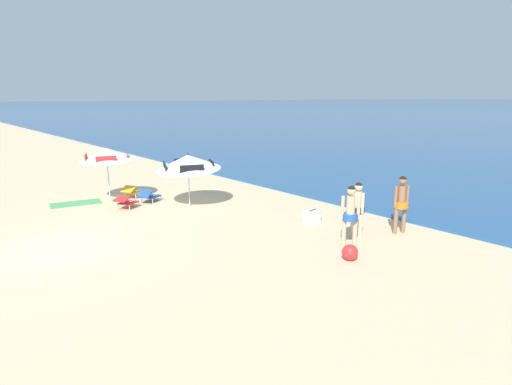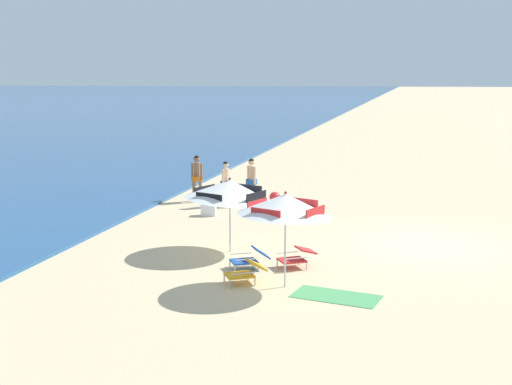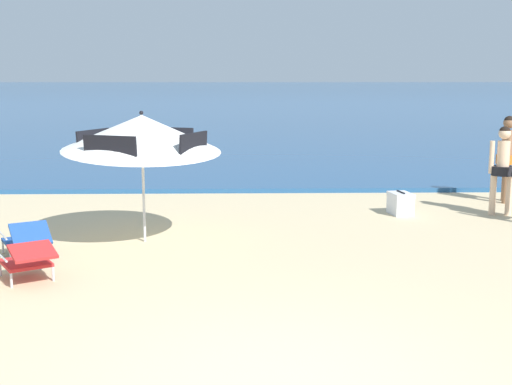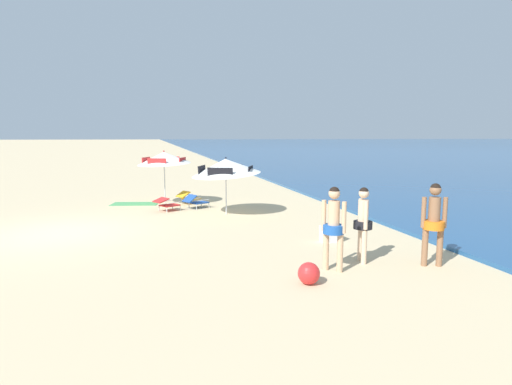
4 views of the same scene
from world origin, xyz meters
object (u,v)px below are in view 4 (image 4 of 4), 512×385
lounge_chair_under_umbrella (196,201)px  beach_towel (135,204)px  lounge_chair_beside_umbrella (167,203)px  cooler_box (331,234)px  beach_ball (309,273)px  person_wading_in (334,223)px  person_standing_beside (363,219)px  beach_umbrella_striped_main (164,158)px  beach_umbrella_striped_second (226,167)px  lounge_chair_facing_sea (188,197)px  person_standing_near_shore (434,219)px

lounge_chair_under_umbrella → beach_towel: bearing=-125.3°
lounge_chair_beside_umbrella → beach_towel: (-1.94, -1.17, -0.27)m
lounge_chair_under_umbrella → cooler_box: 6.48m
lounge_chair_beside_umbrella → beach_ball: (8.27, 2.24, -0.08)m
lounge_chair_beside_umbrella → person_wading_in: size_ratio=0.59×
lounge_chair_under_umbrella → person_wading_in: (8.02, 1.91, 0.71)m
person_standing_beside → lounge_chair_under_umbrella: bearing=-160.1°
lounge_chair_beside_umbrella → beach_towel: bearing=-148.9°
person_wading_in → beach_umbrella_striped_main: bearing=-162.0°
person_wading_in → beach_towel: (-9.61, -4.15, -0.97)m
beach_umbrella_striped_second → beach_towel: (-3.06, -3.14, -1.64)m
person_standing_beside → person_wading_in: person_wading_in is taller
beach_umbrella_striped_main → cooler_box: size_ratio=5.22×
lounge_chair_facing_sea → person_wading_in: size_ratio=0.61×
lounge_chair_under_umbrella → beach_towel: lounge_chair_under_umbrella is taller
beach_ball → lounge_chair_beside_umbrella: bearing=-164.8°
person_standing_near_shore → person_standing_beside: size_ratio=1.07×
cooler_box → beach_towel: cooler_box is taller
lounge_chair_facing_sea → beach_umbrella_striped_second: bearing=22.4°
beach_umbrella_striped_second → lounge_chair_beside_umbrella: 2.64m
person_standing_beside → beach_ball: size_ratio=3.97×
person_standing_near_shore → beach_towel: size_ratio=0.95×
beach_umbrella_striped_main → lounge_chair_facing_sea: (0.06, 0.90, -1.55)m
beach_umbrella_striped_second → beach_ball: size_ratio=7.68×
lounge_chair_facing_sea → cooler_box: lounge_chair_facing_sea is taller
lounge_chair_beside_umbrella → lounge_chair_facing_sea: 1.73m
lounge_chair_facing_sea → person_standing_near_shore: size_ratio=0.60×
beach_umbrella_striped_main → lounge_chair_beside_umbrella: bearing=0.2°
lounge_chair_beside_umbrella → person_standing_near_shore: size_ratio=0.58×
lounge_chair_beside_umbrella → beach_ball: 8.57m
lounge_chair_under_umbrella → lounge_chair_beside_umbrella: 1.13m
lounge_chair_under_umbrella → person_standing_beside: bearing=19.9°
beach_umbrella_striped_second → beach_ball: bearing=2.2°
lounge_chair_beside_umbrella → lounge_chair_facing_sea: (-1.48, 0.90, -0.01)m
person_standing_near_shore → beach_ball: (0.41, -2.85, -0.79)m
beach_umbrella_striped_second → person_standing_near_shore: (6.73, 3.13, -0.65)m
beach_umbrella_striped_main → lounge_chair_under_umbrella: (1.18, 1.08, -1.56)m
lounge_chair_facing_sea → person_standing_beside: person_standing_beside is taller
beach_umbrella_striped_second → person_standing_beside: size_ratio=1.93×
lounge_chair_under_umbrella → beach_ball: bearing=7.7°
lounge_chair_beside_umbrella → person_standing_near_shore: (7.86, 5.10, 0.72)m
lounge_chair_beside_umbrella → beach_towel: size_ratio=0.56×
lounge_chair_beside_umbrella → lounge_chair_facing_sea: bearing=148.7°
lounge_chair_under_umbrella → lounge_chair_beside_umbrella: bearing=-71.6°
beach_umbrella_striped_second → person_standing_beside: (6.14, 1.86, -0.71)m
person_standing_near_shore → beach_ball: 2.99m
lounge_chair_beside_umbrella → person_wading_in: 8.25m
beach_umbrella_striped_main → person_standing_beside: beach_umbrella_striped_main is taller
person_standing_near_shore → person_wading_in: person_standing_near_shore is taller
person_standing_near_shore → lounge_chair_facing_sea: bearing=-155.8°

